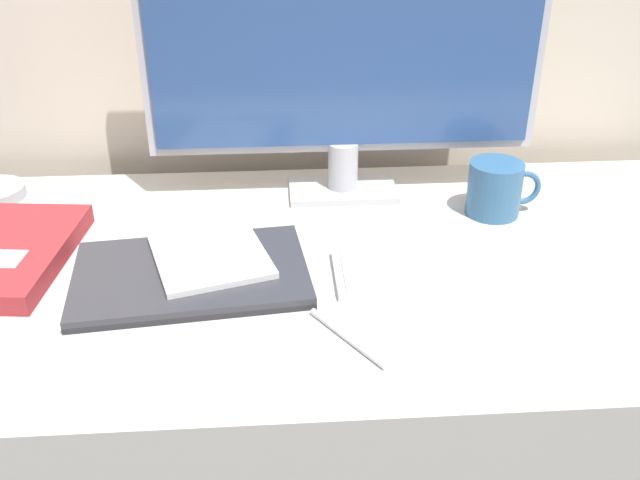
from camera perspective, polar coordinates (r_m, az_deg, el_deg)
desk at (r=1.28m, az=0.01°, el=-15.37°), size 1.40×0.68×0.71m
monitor at (r=1.18m, az=2.02°, el=15.92°), size 0.66×0.11×0.50m
keyboard at (r=1.04m, az=10.13°, el=-2.36°), size 0.32×0.12×0.01m
laptop at (r=1.03m, az=-10.27°, el=-2.71°), size 0.35×0.24×0.02m
ereader at (r=1.04m, az=-8.77°, el=-1.25°), size 0.20×0.21×0.01m
coffee_mug at (r=1.21m, az=13.88°, el=4.02°), size 0.12×0.09×0.09m
pen at (r=0.89m, az=2.19°, el=-7.79°), size 0.09×0.12×0.01m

